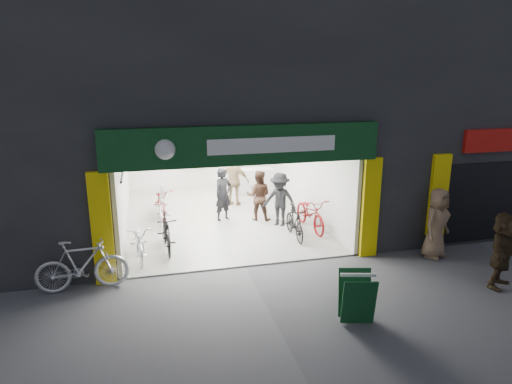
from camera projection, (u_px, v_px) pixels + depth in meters
name	position (u px, v px, depth m)	size (l,w,h in m)	color
ground	(245.00, 267.00, 11.21)	(60.00, 60.00, 0.00)	#56565B
building	(238.00, 81.00, 14.95)	(17.00, 10.27, 8.00)	#232326
bike_left_front	(139.00, 241.00, 11.64)	(0.63, 1.79, 0.94)	silver
bike_left_midfront	(166.00, 233.00, 12.09)	(0.48, 1.70, 1.02)	black
bike_left_midback	(161.00, 202.00, 14.83)	(0.67, 1.93, 1.01)	maroon
bike_left_back	(162.00, 205.00, 14.26)	(0.57, 2.00, 1.20)	#ABABAF
bike_right_front	(295.00, 222.00, 12.99)	(0.45, 1.61, 0.97)	black
bike_right_mid	(310.00, 213.00, 13.69)	(0.68, 1.96, 1.03)	maroon
bike_right_back	(257.00, 185.00, 17.07)	(0.46, 1.63, 0.98)	#A5A6AA
parked_bike	(82.00, 265.00, 9.90)	(0.56, 1.97, 1.19)	silver
customer_a	(223.00, 195.00, 14.40)	(0.63, 0.41, 1.72)	black
customer_b	(259.00, 196.00, 14.42)	(0.80, 0.62, 1.64)	#3E261C
customer_c	(280.00, 200.00, 13.86)	(1.09, 0.63, 1.69)	black
customer_d	(234.00, 181.00, 15.93)	(1.07, 0.44, 1.82)	#947A56
pedestrian_near	(437.00, 223.00, 11.61)	(0.89, 0.58, 1.83)	#84664D
pedestrian_far	(503.00, 250.00, 10.02)	(1.61, 0.51, 1.73)	#372919
sandwich_board	(357.00, 296.00, 8.67)	(0.77, 0.78, 0.97)	#0E3B1C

